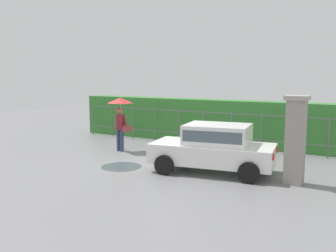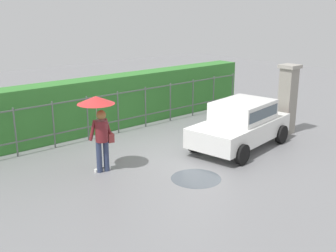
% 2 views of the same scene
% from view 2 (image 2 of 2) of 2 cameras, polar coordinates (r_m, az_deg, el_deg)
% --- Properties ---
extents(ground_plane, '(40.00, 40.00, 0.00)m').
position_cam_2_polar(ground_plane, '(12.65, 2.05, -4.03)').
color(ground_plane, slate).
extents(car, '(3.92, 2.31, 1.48)m').
position_cam_2_polar(car, '(13.37, 9.94, 0.48)').
color(car, white).
rests_on(car, ground).
extents(pedestrian, '(1.00, 1.00, 2.09)m').
position_cam_2_polar(pedestrian, '(11.16, -9.43, 1.36)').
color(pedestrian, '#2D3856').
rests_on(pedestrian, ground).
extents(gate_pillar, '(0.60, 0.60, 2.42)m').
position_cam_2_polar(gate_pillar, '(15.12, 15.99, 3.62)').
color(gate_pillar, gray).
rests_on(gate_pillar, ground).
extents(fence_section, '(12.23, 0.05, 1.50)m').
position_cam_2_polar(fence_section, '(14.72, -6.83, 2.15)').
color(fence_section, '#59605B').
rests_on(fence_section, ground).
extents(hedge_row, '(13.18, 0.90, 1.90)m').
position_cam_2_polar(hedge_row, '(15.33, -8.49, 3.12)').
color(hedge_row, '#387F33').
rests_on(hedge_row, ground).
extents(puddle_near, '(1.32, 1.32, 0.00)m').
position_cam_2_polar(puddle_near, '(11.05, 3.84, -7.14)').
color(puddle_near, '#4C545B').
rests_on(puddle_near, ground).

